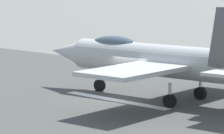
{
  "coord_description": "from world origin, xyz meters",
  "views": [
    {
      "loc": [
        -25.6,
        26.96,
        7.04
      ],
      "look_at": [
        -0.6,
        1.21,
        2.2
      ],
      "focal_mm": 103.15,
      "sensor_mm": 36.0,
      "label": 1
    }
  ],
  "objects": [
    {
      "name": "ground_plane",
      "position": [
        0.0,
        0.0,
        0.0
      ],
      "size": [
        400.0,
        400.0,
        0.0
      ],
      "primitive_type": "plane",
      "color": "slate"
    },
    {
      "name": "runway_strip",
      "position": [
        -0.02,
        0.0,
        0.01
      ],
      "size": [
        240.0,
        26.0,
        0.02
      ],
      "color": "#434542",
      "rests_on": "ground"
    },
    {
      "name": "fighter_jet",
      "position": [
        -1.45,
        -1.99,
        2.43
      ],
      "size": [
        16.76,
        13.9,
        5.63
      ],
      "color": "#AAB0B1",
      "rests_on": "ground"
    }
  ]
}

